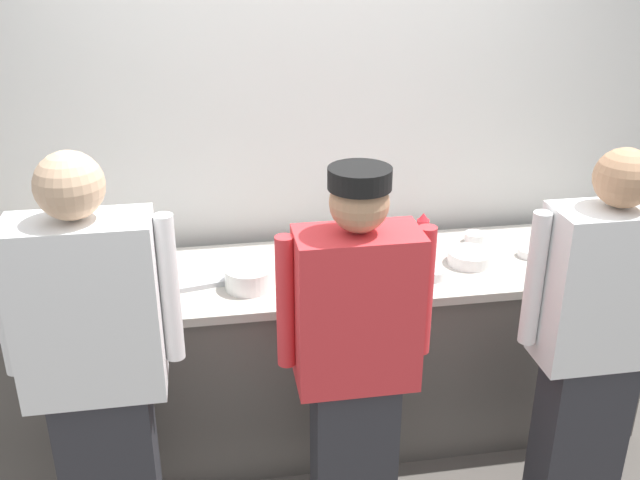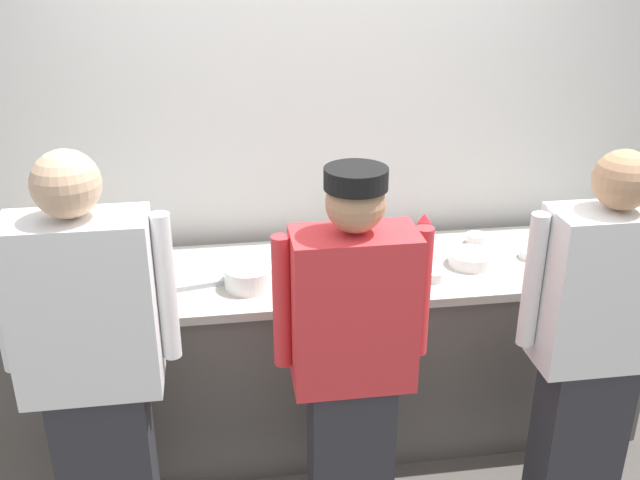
% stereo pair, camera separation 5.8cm
% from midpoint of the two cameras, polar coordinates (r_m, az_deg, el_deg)
% --- Properties ---
extents(ground_plane, '(9.00, 9.00, 0.00)m').
position_cam_midpoint_polar(ground_plane, '(3.58, 0.86, -18.21)').
color(ground_plane, '#514C47').
extents(wall_back, '(4.90, 0.10, 2.67)m').
position_cam_midpoint_polar(wall_back, '(3.67, -1.46, 7.02)').
color(wall_back, silver).
rests_on(wall_back, ground).
extents(prep_counter, '(3.13, 0.72, 0.91)m').
position_cam_midpoint_polar(prep_counter, '(3.60, -0.19, -8.79)').
color(prep_counter, '#56514C').
rests_on(prep_counter, ground).
extents(chef_near_left, '(0.63, 0.24, 1.74)m').
position_cam_midpoint_polar(chef_near_left, '(2.77, -17.74, -9.73)').
color(chef_near_left, '#2D2D33').
rests_on(chef_near_left, ground).
extents(chef_center, '(0.59, 0.24, 1.63)m').
position_cam_midpoint_polar(chef_center, '(2.79, 2.29, -9.33)').
color(chef_center, '#2D2D33').
rests_on(chef_center, ground).
extents(chef_far_right, '(0.61, 0.24, 1.67)m').
position_cam_midpoint_polar(chef_far_right, '(3.06, 20.30, -7.45)').
color(chef_far_right, '#2D2D33').
rests_on(chef_far_right, ground).
extents(plate_stack_front, '(0.21, 0.21, 0.06)m').
position_cam_midpoint_polar(plate_stack_front, '(3.49, 11.24, -1.36)').
color(plate_stack_front, white).
rests_on(plate_stack_front, prep_counter).
extents(plate_stack_rear, '(0.21, 0.21, 0.10)m').
position_cam_midpoint_polar(plate_stack_rear, '(3.21, -6.13, -2.97)').
color(plate_stack_rear, white).
rests_on(plate_stack_rear, prep_counter).
extents(mixing_bowl_steel, '(0.39, 0.39, 0.12)m').
position_cam_midpoint_polar(mixing_bowl_steel, '(3.40, 2.96, -1.02)').
color(mixing_bowl_steel, '#B7BABF').
rests_on(mixing_bowl_steel, prep_counter).
extents(sheet_tray, '(0.52, 0.43, 0.02)m').
position_cam_midpoint_polar(sheet_tray, '(3.38, -12.26, -2.70)').
color(sheet_tray, '#B7BABF').
rests_on(sheet_tray, prep_counter).
extents(squeeze_bottle_primary, '(0.06, 0.06, 0.21)m').
position_cam_midpoint_polar(squeeze_bottle_primary, '(3.54, 7.59, 0.49)').
color(squeeze_bottle_primary, red).
rests_on(squeeze_bottle_primary, prep_counter).
extents(squeeze_bottle_secondary, '(0.05, 0.05, 0.19)m').
position_cam_midpoint_polar(squeeze_bottle_secondary, '(3.13, -15.17, -3.59)').
color(squeeze_bottle_secondary, '#56A333').
rests_on(squeeze_bottle_secondary, prep_counter).
extents(squeeze_bottle_spare, '(0.06, 0.06, 0.18)m').
position_cam_midpoint_polar(squeeze_bottle_spare, '(3.60, -21.00, -0.79)').
color(squeeze_bottle_spare, orange).
rests_on(squeeze_bottle_spare, prep_counter).
extents(ramekin_red_sauce, '(0.11, 0.11, 0.04)m').
position_cam_midpoint_polar(ramekin_red_sauce, '(3.32, 8.40, -2.64)').
color(ramekin_red_sauce, white).
rests_on(ramekin_red_sauce, prep_counter).
extents(ramekin_yellow_sauce, '(0.11, 0.11, 0.04)m').
position_cam_midpoint_polar(ramekin_yellow_sauce, '(3.64, 15.65, -0.93)').
color(ramekin_yellow_sauce, white).
rests_on(ramekin_yellow_sauce, prep_counter).
extents(ramekin_green_sauce, '(0.10, 0.10, 0.05)m').
position_cam_midpoint_polar(ramekin_green_sauce, '(3.79, 18.49, -0.16)').
color(ramekin_green_sauce, white).
rests_on(ramekin_green_sauce, prep_counter).
extents(ramekin_orange_sauce, '(0.10, 0.10, 0.05)m').
position_cam_midpoint_polar(ramekin_orange_sauce, '(3.73, 11.64, 0.22)').
color(ramekin_orange_sauce, white).
rests_on(ramekin_orange_sauce, prep_counter).
extents(deli_cup, '(0.09, 0.09, 0.10)m').
position_cam_midpoint_polar(deli_cup, '(3.24, -20.13, -4.13)').
color(deli_cup, white).
rests_on(deli_cup, prep_counter).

